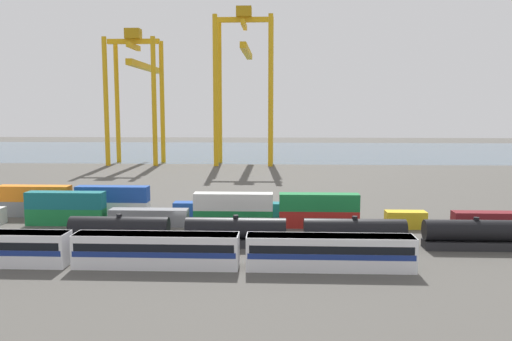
{
  "coord_description": "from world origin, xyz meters",
  "views": [
    {
      "loc": [
        14.64,
        -76.41,
        17.94
      ],
      "look_at": [
        10.36,
        20.77,
        6.26
      ],
      "focal_mm": 35.83,
      "sensor_mm": 36.0,
      "label": 1
    }
  ],
  "objects_px": {
    "freight_tank_row": "(295,232)",
    "shipping_container_15": "(272,211)",
    "gantry_crane_west": "(137,81)",
    "gantry_crane_central": "(245,70)",
    "passenger_train": "(156,249)"
  },
  "relations": [
    {
      "from": "passenger_train",
      "to": "freight_tank_row",
      "type": "height_order",
      "value": "freight_tank_row"
    },
    {
      "from": "freight_tank_row",
      "to": "gantry_crane_west",
      "type": "distance_m",
      "value": 118.15
    },
    {
      "from": "shipping_container_15",
      "to": "gantry_crane_west",
      "type": "distance_m",
      "value": 101.57
    },
    {
      "from": "gantry_crane_west",
      "to": "freight_tank_row",
      "type": "bearing_deg",
      "value": -64.8
    },
    {
      "from": "passenger_train",
      "to": "gantry_crane_central",
      "type": "height_order",
      "value": "gantry_crane_central"
    },
    {
      "from": "shipping_container_15",
      "to": "gantry_crane_west",
      "type": "xyz_separation_m",
      "value": [
        -45.96,
        86.81,
        25.83
      ]
    },
    {
      "from": "freight_tank_row",
      "to": "passenger_train",
      "type": "bearing_deg",
      "value": -149.91
    },
    {
      "from": "freight_tank_row",
      "to": "gantry_crane_central",
      "type": "bearing_deg",
      "value": 97.34
    },
    {
      "from": "freight_tank_row",
      "to": "gantry_crane_west",
      "type": "xyz_separation_m",
      "value": [
        -49.16,
        104.45,
        25.18
      ]
    },
    {
      "from": "gantry_crane_west",
      "to": "gantry_crane_central",
      "type": "distance_m",
      "value": 35.99
    },
    {
      "from": "passenger_train",
      "to": "gantry_crane_central",
      "type": "bearing_deg",
      "value": 88.63
    },
    {
      "from": "freight_tank_row",
      "to": "shipping_container_15",
      "type": "bearing_deg",
      "value": 100.27
    },
    {
      "from": "freight_tank_row",
      "to": "shipping_container_15",
      "type": "height_order",
      "value": "freight_tank_row"
    },
    {
      "from": "passenger_train",
      "to": "gantry_crane_central",
      "type": "relative_size",
      "value": 1.16
    },
    {
      "from": "passenger_train",
      "to": "gantry_crane_west",
      "type": "height_order",
      "value": "gantry_crane_west"
    }
  ]
}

